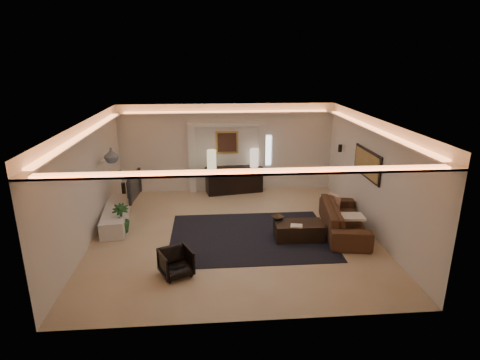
{
  "coord_description": "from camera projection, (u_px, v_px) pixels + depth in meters",
  "views": [
    {
      "loc": [
        -0.59,
        -9.18,
        4.34
      ],
      "look_at": [
        0.2,
        0.6,
        1.25
      ],
      "focal_mm": 29.44,
      "sensor_mm": 36.0,
      "label": 1
    }
  ],
  "objects": [
    {
      "name": "floor",
      "position": [
        234.0,
        234.0,
        10.08
      ],
      "size": [
        7.0,
        7.0,
        0.0
      ],
      "primitive_type": "plane",
      "color": "#C3B08F",
      "rests_on": "ground"
    },
    {
      "name": "alcove_header",
      "position": [
        227.0,
        124.0,
        12.63
      ],
      "size": [
        2.52,
        0.2,
        0.12
      ],
      "primitive_type": "cube",
      "color": "silver",
      "rests_on": "wall_back"
    },
    {
      "name": "throw_blanket",
      "position": [
        352.0,
        217.0,
        9.74
      ],
      "size": [
        0.6,
        0.5,
        0.06
      ],
      "primitive_type": "cube",
      "rotation": [
        0.0,
        0.0,
        -0.08
      ],
      "color": "white",
      "rests_on": "sofa"
    },
    {
      "name": "wall_left",
      "position": [
        88.0,
        183.0,
        9.37
      ],
      "size": [
        0.0,
        7.0,
        7.0
      ],
      "primitive_type": "plane",
      "rotation": [
        1.57,
        0.0,
        1.57
      ],
      "color": "silver",
      "rests_on": "ground"
    },
    {
      "name": "console",
      "position": [
        234.0,
        180.0,
        13.06
      ],
      "size": [
        1.91,
        0.89,
        0.92
      ],
      "primitive_type": "cube",
      "rotation": [
        0.0,
        0.0,
        0.18
      ],
      "color": "black",
      "rests_on": "ground"
    },
    {
      "name": "ginger_jar",
      "position": [
        111.0,
        155.0,
        10.3
      ],
      "size": [
        0.38,
        0.38,
        0.39
      ],
      "primitive_type": "imported",
      "rotation": [
        0.0,
        0.0,
        -0.01
      ],
      "color": "slate",
      "rests_on": "wall_niche"
    },
    {
      "name": "ceiling",
      "position": [
        234.0,
        121.0,
        9.21
      ],
      "size": [
        7.0,
        7.0,
        0.0
      ],
      "primitive_type": "plane",
      "rotation": [
        3.14,
        0.0,
        0.0
      ],
      "color": "white",
      "rests_on": "ground"
    },
    {
      "name": "wall_sconce",
      "position": [
        340.0,
        148.0,
        11.92
      ],
      "size": [
        0.12,
        0.12,
        0.22
      ],
      "primitive_type": "cylinder",
      "color": "black",
      "rests_on": "wall_right"
    },
    {
      "name": "art_panel_frame",
      "position": [
        367.0,
        164.0,
        10.12
      ],
      "size": [
        0.04,
        1.64,
        0.74
      ],
      "primitive_type": "cube",
      "color": "black",
      "rests_on": "wall_right"
    },
    {
      "name": "lamp_right",
      "position": [
        254.0,
        160.0,
        12.91
      ],
      "size": [
        0.35,
        0.35,
        0.6
      ],
      "primitive_type": "cylinder",
      "rotation": [
        0.0,
        0.0,
        -0.36
      ],
      "color": "#FFE5C5",
      "rests_on": "console"
    },
    {
      "name": "plant",
      "position": [
        121.0,
        219.0,
        10.04
      ],
      "size": [
        0.49,
        0.49,
        0.76
      ],
      "primitive_type": "imported",
      "rotation": [
        0.0,
        0.0,
        0.17
      ],
      "color": "#1E4A20",
      "rests_on": "ground"
    },
    {
      "name": "pilaster_left",
      "position": [
        192.0,
        160.0,
        12.89
      ],
      "size": [
        0.22,
        0.2,
        2.2
      ],
      "primitive_type": "cube",
      "color": "silver",
      "rests_on": "ground"
    },
    {
      "name": "wall_front",
      "position": [
        248.0,
        245.0,
        6.32
      ],
      "size": [
        7.0,
        0.0,
        7.0
      ],
      "primitive_type": "plane",
      "rotation": [
        -1.57,
        0.0,
        0.0
      ],
      "color": "silver",
      "rests_on": "ground"
    },
    {
      "name": "bowl",
      "position": [
        278.0,
        218.0,
        9.91
      ],
      "size": [
        0.39,
        0.39,
        0.07
      ],
      "primitive_type": "imported",
      "rotation": [
        0.0,
        0.0,
        0.39
      ],
      "color": "#35281B",
      "rests_on": "coffee_table"
    },
    {
      "name": "wall_niche",
      "position": [
        104.0,
        160.0,
        10.65
      ],
      "size": [
        0.1,
        0.55,
        0.04
      ],
      "primitive_type": "cube",
      "color": "silver",
      "rests_on": "wall_left"
    },
    {
      "name": "cove_soffit",
      "position": [
        234.0,
        133.0,
        9.29
      ],
      "size": [
        7.0,
        7.0,
        0.04
      ],
      "primitive_type": "cube",
      "color": "silver",
      "rests_on": "ceiling"
    },
    {
      "name": "wall_back",
      "position": [
        227.0,
        148.0,
        12.97
      ],
      "size": [
        7.0,
        0.0,
        7.0
      ],
      "primitive_type": "plane",
      "rotation": [
        1.57,
        0.0,
        0.0
      ],
      "color": "silver",
      "rests_on": "ground"
    },
    {
      "name": "tv",
      "position": [
        130.0,
        186.0,
        11.22
      ],
      "size": [
        1.29,
        0.27,
        0.73
      ],
      "primitive_type": "imported",
      "rotation": [
        0.0,
        0.0,
        1.49
      ],
      "color": "black",
      "rests_on": "media_ledge"
    },
    {
      "name": "armchair",
      "position": [
        176.0,
        263.0,
        8.09
      ],
      "size": [
        0.82,
        0.83,
        0.57
      ],
      "primitive_type": "imported",
      "rotation": [
        0.0,
        0.0,
        0.43
      ],
      "color": "black",
      "rests_on": "ground"
    },
    {
      "name": "art_panel_gold",
      "position": [
        366.0,
        164.0,
        10.12
      ],
      "size": [
        0.02,
        1.5,
        0.62
      ],
      "primitive_type": "cube",
      "color": "tan",
      "rests_on": "wall_right"
    },
    {
      "name": "pilaster_right",
      "position": [
        262.0,
        158.0,
        13.07
      ],
      "size": [
        0.22,
        0.2,
        2.2
      ],
      "primitive_type": "cube",
      "color": "silver",
      "rests_on": "ground"
    },
    {
      "name": "coffee_table",
      "position": [
        299.0,
        231.0,
        9.74
      ],
      "size": [
        1.2,
        0.67,
        0.44
      ],
      "primitive_type": "cube",
      "rotation": [
        0.0,
        0.0,
        -0.02
      ],
      "color": "black",
      "rests_on": "ground"
    },
    {
      "name": "wall_right",
      "position": [
        372.0,
        176.0,
        9.91
      ],
      "size": [
        0.0,
        7.0,
        7.0
      ],
      "primitive_type": "plane",
      "rotation": [
        1.57,
        0.0,
        -1.57
      ],
      "color": "silver",
      "rests_on": "ground"
    },
    {
      "name": "throw_pillow",
      "position": [
        334.0,
        201.0,
        10.77
      ],
      "size": [
        0.23,
        0.41,
        0.39
      ],
      "primitive_type": "cube",
      "rotation": [
        0.0,
        0.0,
        0.3
      ],
      "color": "#CCA88D",
      "rests_on": "sofa"
    },
    {
      "name": "lamp_left",
      "position": [
        212.0,
        163.0,
        12.53
      ],
      "size": [
        0.39,
        0.39,
        0.65
      ],
      "primitive_type": "cylinder",
      "rotation": [
        0.0,
        0.0,
        -0.43
      ],
      "color": "beige",
      "rests_on": "console"
    },
    {
      "name": "magazine",
      "position": [
        296.0,
        226.0,
        9.47
      ],
      "size": [
        0.32,
        0.26,
        0.03
      ],
      "primitive_type": "cube",
      "rotation": [
        0.0,
        0.0,
        -0.23
      ],
      "color": "beige",
      "rests_on": "coffee_table"
    },
    {
      "name": "painting_frame",
      "position": [
        227.0,
        142.0,
        12.88
      ],
      "size": [
        0.74,
        0.04,
        0.74
      ],
      "primitive_type": "cube",
      "color": "tan",
      "rests_on": "wall_back"
    },
    {
      "name": "figurine",
      "position": [
        123.0,
        187.0,
        11.66
      ],
      "size": [
        0.13,
        0.13,
        0.32
      ],
      "primitive_type": "cylinder",
      "rotation": [
        0.0,
        0.0,
        -0.09
      ],
      "color": "black",
      "rests_on": "media_ledge"
    },
    {
      "name": "area_rug",
      "position": [
        250.0,
        236.0,
        9.92
      ],
      "size": [
        4.0,
        3.0,
        0.01
      ],
      "primitive_type": "cube",
      "color": "black",
      "rests_on": "ground"
    },
    {
      "name": "daylight_slit",
      "position": [
        267.0,
        150.0,
        13.08
      ],
      "size": [
        0.25,
        0.03,
        1.0
      ],
      "primitive_type": "cube",
      "color": "white",
      "rests_on": "wall_back"
    },
    {
      "name": "sofa",
      "position": [
        344.0,
        219.0,
        10.09
      ],
      "size": [
        2.56,
        1.32,
        0.71
      ],
      "primitive_type": "imported",
      "rotation": [
        0.0,
        0.0,
        1.42
      ],
      "color": "#2E2016",
      "rests_on": "ground"
    },
    {
      "name": "painting_canvas",
      "position": [
        227.0,
        142.0,
        12.86
      ],
      "size": [
        0.62,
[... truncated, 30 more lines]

